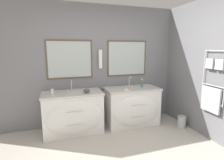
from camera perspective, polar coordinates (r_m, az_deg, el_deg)
name	(u,v)px	position (r m, az deg, el deg)	size (l,w,h in m)	color
wall_back	(97,65)	(3.89, -4.81, 4.75)	(5.21, 0.16, 2.60)	slate
wall_right	(202,68)	(3.82, 27.27, 3.40)	(0.13, 3.86, 2.60)	slate
vanity_left	(73,113)	(3.62, -12.51, -10.35)	(1.17, 0.68, 0.82)	white
vanity_right	(132,106)	(3.93, 6.65, -8.51)	(1.17, 0.68, 0.82)	white
faucet_left	(71,85)	(3.66, -13.09, -1.61)	(0.17, 0.14, 0.23)	silver
faucet_right	(129,82)	(3.96, 5.71, -0.49)	(0.17, 0.14, 0.23)	silver
toiletry_bottle	(52,92)	(3.42, -18.92, -3.58)	(0.05, 0.05, 0.15)	silver
amenity_bowl	(87,91)	(3.45, -8.26, -3.48)	(0.13, 0.13, 0.08)	#4C4742
flower_vase	(142,84)	(3.94, 9.79, -1.18)	(0.05, 0.05, 0.19)	teal
soap_dish	(126,90)	(3.62, 4.62, -3.12)	(0.09, 0.06, 0.04)	white
waste_bin	(182,122)	(4.13, 21.79, -12.48)	(0.18, 0.18, 0.25)	#B7B7BC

